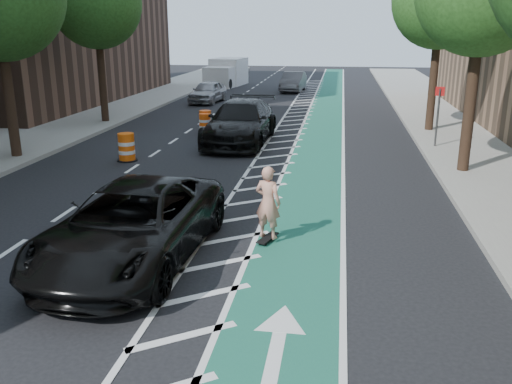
% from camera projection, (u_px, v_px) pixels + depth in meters
% --- Properties ---
extents(ground, '(120.00, 120.00, 0.00)m').
position_uv_depth(ground, '(151.00, 259.00, 11.37)').
color(ground, black).
rests_on(ground, ground).
extents(bike_lane, '(2.00, 90.00, 0.01)m').
position_uv_depth(bike_lane, '(316.00, 157.00, 20.39)').
color(bike_lane, '#175142').
rests_on(bike_lane, ground).
extents(buffer_strip, '(1.40, 90.00, 0.01)m').
position_uv_depth(buffer_strip, '(277.00, 155.00, 20.61)').
color(buffer_strip, silver).
rests_on(buffer_strip, ground).
extents(sidewalk_right, '(5.00, 90.00, 0.15)m').
position_uv_depth(sidewalk_right, '(498.00, 161.00, 19.42)').
color(sidewalk_right, gray).
rests_on(sidewalk_right, ground).
extents(sidewalk_left, '(5.00, 90.00, 0.15)m').
position_uv_depth(sidewalk_left, '(11.00, 144.00, 22.19)').
color(sidewalk_left, gray).
rests_on(sidewalk_left, ground).
extents(curb_right, '(0.12, 90.00, 0.16)m').
position_uv_depth(curb_right, '(428.00, 159.00, 19.77)').
color(curb_right, gray).
rests_on(curb_right, ground).
extents(curb_left, '(0.12, 90.00, 0.16)m').
position_uv_depth(curb_left, '(67.00, 146.00, 21.83)').
color(curb_left, gray).
rests_on(curb_left, ground).
extents(tree_r_d, '(4.20, 4.20, 7.90)m').
position_uv_depth(tree_r_d, '(440.00, 1.00, 23.66)').
color(tree_r_d, '#382619').
rests_on(tree_r_d, ground).
extents(tree_l_d, '(4.20, 4.20, 7.90)m').
position_uv_depth(tree_l_d, '(98.00, 3.00, 25.97)').
color(tree_l_d, '#382619').
rests_on(tree_l_d, ground).
extents(sign_post, '(0.35, 0.08, 2.47)m').
position_uv_depth(sign_post, '(438.00, 116.00, 21.21)').
color(sign_post, '#4C4C4C').
rests_on(sign_post, ground).
extents(skateboard, '(0.45, 0.80, 0.10)m').
position_uv_depth(skateboard, '(268.00, 238.00, 12.29)').
color(skateboard, black).
rests_on(skateboard, ground).
extents(skateboarder, '(0.70, 0.57, 1.66)m').
position_uv_depth(skateboarder, '(268.00, 202.00, 12.05)').
color(skateboarder, tan).
rests_on(skateboarder, skateboard).
extents(suv_near, '(2.90, 5.83, 1.59)m').
position_uv_depth(suv_near, '(133.00, 224.00, 11.12)').
color(suv_near, black).
rests_on(suv_near, ground).
extents(suv_far, '(2.59, 6.05, 1.74)m').
position_uv_depth(suv_far, '(241.00, 122.00, 22.65)').
color(suv_far, black).
rests_on(suv_far, ground).
extents(car_silver, '(1.94, 4.19, 1.39)m').
position_uv_depth(car_silver, '(208.00, 92.00, 34.94)').
color(car_silver, '#9E9DA2').
rests_on(car_silver, ground).
extents(car_grey, '(1.79, 4.47, 1.44)m').
position_uv_depth(car_grey, '(293.00, 82.00, 41.09)').
color(car_grey, '#545459').
rests_on(car_grey, ground).
extents(box_truck, '(2.89, 5.50, 2.20)m').
position_uv_depth(box_truck, '(226.00, 73.00, 45.18)').
color(box_truck, white).
rests_on(box_truck, ground).
extents(barrel_a, '(0.74, 0.74, 1.02)m').
position_uv_depth(barrel_a, '(127.00, 148.00, 19.64)').
color(barrel_a, '#F1590C').
rests_on(barrel_a, ground).
extents(barrel_b, '(0.66, 0.66, 0.90)m').
position_uv_depth(barrel_b, '(205.00, 124.00, 24.82)').
color(barrel_b, '#FF550D').
rests_on(barrel_b, ground).
extents(barrel_c, '(0.71, 0.71, 0.97)m').
position_uv_depth(barrel_c, '(205.00, 121.00, 25.30)').
color(barrel_c, '#E54E0C').
rests_on(barrel_c, ground).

